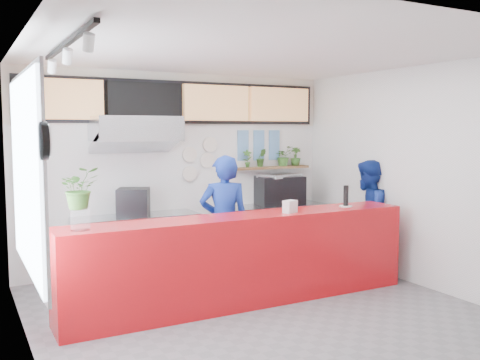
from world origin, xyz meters
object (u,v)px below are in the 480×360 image
object	(u,v)px
espresso_machine	(279,190)
service_counter	(244,260)
staff_right	(367,216)
staff_center	(224,223)
panini_oven	(133,202)
pepper_mill	(346,196)

from	to	relation	value
espresso_machine	service_counter	bearing A→B (deg)	-122.68
espresso_machine	staff_right	bearing A→B (deg)	-50.54
staff_center	service_counter	bearing A→B (deg)	107.07
panini_oven	pepper_mill	world-z (taller)	pepper_mill
staff_center	pepper_mill	bearing A→B (deg)	177.41
espresso_machine	pepper_mill	distance (m)	1.82
service_counter	panini_oven	size ratio (longest dim) A/B	10.26
panini_oven	espresso_machine	distance (m)	2.48
espresso_machine	staff_center	xyz separation A→B (m)	(-1.60, -1.17, -0.23)
staff_right	pepper_mill	size ratio (longest dim) A/B	6.22
panini_oven	staff_center	distance (m)	1.48
staff_right	pepper_mill	bearing A→B (deg)	3.70
service_counter	staff_center	xyz separation A→B (m)	(0.04, 0.63, 0.35)
staff_right	panini_oven	bearing A→B (deg)	-50.05
service_counter	espresso_machine	world-z (taller)	espresso_machine
service_counter	staff_right	bearing A→B (deg)	11.92
service_counter	panini_oven	xyz separation A→B (m)	(-0.84, 1.80, 0.55)
panini_oven	espresso_machine	xyz separation A→B (m)	(2.48, 0.00, 0.04)
service_counter	staff_right	distance (m)	2.45
staff_right	service_counter	bearing A→B (deg)	-16.20
espresso_machine	pepper_mill	xyz separation A→B (m)	(-0.09, -1.81, 0.11)
pepper_mill	espresso_machine	bearing A→B (deg)	87.20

